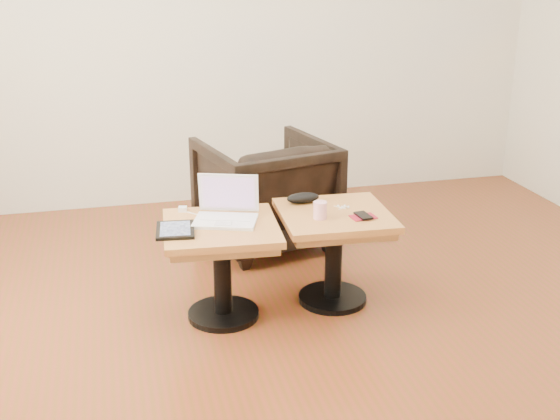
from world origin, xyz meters
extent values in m
cube|color=brown|center=(0.00, 0.00, 0.00)|extent=(4.50, 4.50, 0.01)
cube|color=beige|center=(0.00, 2.25, 1.35)|extent=(4.50, 0.02, 2.70)
cylinder|color=black|center=(-0.45, 0.38, 0.02)|extent=(0.36, 0.36, 0.03)
cylinder|color=black|center=(-0.45, 0.38, 0.25)|extent=(0.09, 0.09, 0.44)
cube|color=brown|center=(-0.45, 0.38, 0.45)|extent=(0.55, 0.55, 0.04)
cube|color=#935828|center=(-0.45, 0.38, 0.49)|extent=(0.60, 0.60, 0.04)
cylinder|color=black|center=(0.15, 0.41, 0.02)|extent=(0.36, 0.36, 0.03)
cylinder|color=black|center=(0.15, 0.41, 0.25)|extent=(0.09, 0.09, 0.44)
cube|color=brown|center=(0.15, 0.41, 0.45)|extent=(0.54, 0.54, 0.04)
cube|color=#935828|center=(0.15, 0.41, 0.49)|extent=(0.58, 0.58, 0.04)
cube|color=white|center=(-0.43, 0.40, 0.51)|extent=(0.36, 0.30, 0.02)
cube|color=silver|center=(-0.42, 0.43, 0.52)|extent=(0.27, 0.18, 0.00)
cube|color=silver|center=(-0.45, 0.34, 0.52)|extent=(0.10, 0.08, 0.00)
cube|color=white|center=(-0.39, 0.51, 0.62)|extent=(0.30, 0.13, 0.20)
cube|color=brown|center=(-0.39, 0.51, 0.62)|extent=(0.26, 0.11, 0.17)
cube|color=black|center=(-0.68, 0.34, 0.51)|extent=(0.20, 0.24, 0.02)
cube|color=#191E38|center=(-0.68, 0.34, 0.52)|extent=(0.16, 0.20, 0.00)
cube|color=white|center=(-0.61, 0.61, 0.52)|extent=(0.05, 0.05, 0.02)
ellipsoid|color=black|center=(0.03, 0.59, 0.53)|extent=(0.18, 0.08, 0.06)
cylinder|color=#E65B86|center=(0.04, 0.35, 0.55)|extent=(0.08, 0.08, 0.09)
sphere|color=white|center=(0.20, 0.46, 0.51)|extent=(0.01, 0.01, 0.01)
sphere|color=white|center=(0.22, 0.48, 0.51)|extent=(0.01, 0.01, 0.01)
sphere|color=white|center=(0.19, 0.48, 0.51)|extent=(0.01, 0.01, 0.01)
sphere|color=white|center=(0.23, 0.45, 0.51)|extent=(0.01, 0.01, 0.01)
cylinder|color=white|center=(0.20, 0.46, 0.51)|extent=(0.07, 0.04, 0.00)
cube|color=maroon|center=(0.26, 0.30, 0.51)|extent=(0.13, 0.10, 0.01)
cube|color=black|center=(0.26, 0.30, 0.52)|extent=(0.07, 0.12, 0.01)
imported|color=black|center=(-0.02, 1.28, 0.34)|extent=(0.89, 0.91, 0.69)
camera|label=1|loc=(-0.94, -2.80, 1.74)|focal=45.00mm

